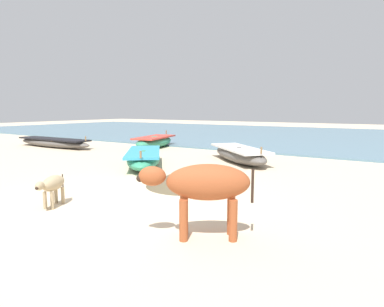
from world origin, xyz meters
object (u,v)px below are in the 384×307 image
at_px(fishing_boat_4, 144,158).
at_px(cow_adult_rust, 204,185).
at_px(fishing_boat_2, 54,142).
at_px(fishing_boat_3, 239,154).
at_px(fishing_boat_1, 154,142).
at_px(calf_far_dun, 52,185).

xyz_separation_m(fishing_boat_4, cow_adult_rust, (4.71, -4.08, 0.50)).
xyz_separation_m(fishing_boat_2, fishing_boat_4, (7.22, -1.68, 0.04)).
relative_size(fishing_boat_3, fishing_boat_4, 1.00).
relative_size(fishing_boat_3, cow_adult_rust, 2.20).
bearing_deg(fishing_boat_1, cow_adult_rust, -150.48).
height_order(fishing_boat_2, fishing_boat_4, fishing_boat_4).
relative_size(fishing_boat_2, cow_adult_rust, 3.26).
xyz_separation_m(fishing_boat_1, fishing_boat_3, (5.24, -1.73, -0.02)).
bearing_deg(fishing_boat_4, fishing_boat_2, -141.53).
relative_size(fishing_boat_4, cow_adult_rust, 2.20).
bearing_deg(fishing_boat_3, fishing_boat_4, -90.11).
height_order(fishing_boat_3, fishing_boat_4, fishing_boat_3).
height_order(cow_adult_rust, calf_far_dun, cow_adult_rust).
xyz_separation_m(fishing_boat_2, calf_far_dun, (8.74, -6.01, 0.19)).
distance_m(fishing_boat_2, cow_adult_rust, 13.25).
distance_m(fishing_boat_3, cow_adult_rust, 7.03).
xyz_separation_m(fishing_boat_1, calf_far_dun, (4.54, -8.55, 0.13)).
height_order(fishing_boat_2, cow_adult_rust, cow_adult_rust).
xyz_separation_m(fishing_boat_1, cow_adult_rust, (7.73, -8.29, 0.48)).
bearing_deg(fishing_boat_1, fishing_boat_2, 107.66).
bearing_deg(fishing_boat_2, cow_adult_rust, -26.85).
relative_size(fishing_boat_1, calf_far_dun, 3.69).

